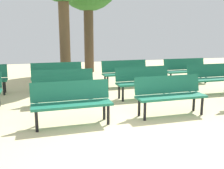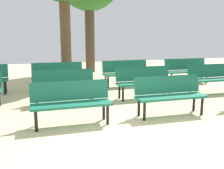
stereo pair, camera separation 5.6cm
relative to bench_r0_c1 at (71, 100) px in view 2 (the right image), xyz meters
The scene contains 9 objects.
ground_plane 1.98m from the bench_r0_c1, 53.75° to the right, with size 24.00×24.00×0.00m, color beige.
bench_r0_c1 is the anchor object (origin of this frame).
bench_r0_c2 2.21m from the bench_r0_c1, ahead, with size 1.61×0.52×0.87m.
bench_r1_c1 1.66m from the bench_r0_c1, 90.99° to the left, with size 1.60×0.50×0.87m.
bench_r1_c2 2.77m from the bench_r0_c1, 36.89° to the left, with size 1.61×0.53×0.87m.
bench_r1_c3 4.76m from the bench_r0_c1, 20.44° to the left, with size 1.60×0.48×0.87m.
bench_r2_c1 3.25m from the bench_r0_c1, 91.80° to the left, with size 1.60×0.49×0.87m.
bench_r2_c2 3.95m from the bench_r0_c1, 56.37° to the left, with size 1.62×0.54×0.87m.
bench_r2_c3 5.54m from the bench_r0_c1, 36.11° to the left, with size 1.60×0.49×0.87m.
Camera 2 is at (-1.60, -3.62, 1.89)m, focal length 42.07 mm.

